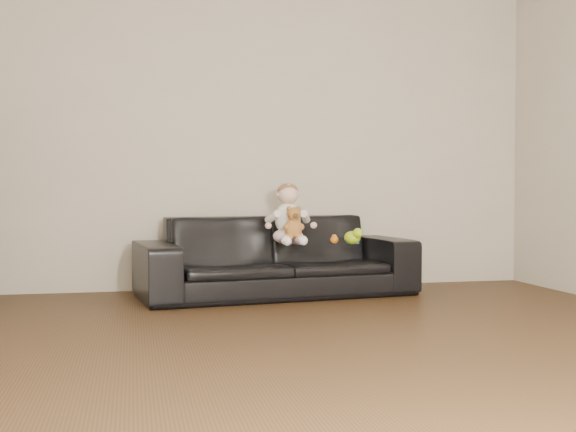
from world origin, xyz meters
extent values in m
plane|color=#402A16|center=(0.00, 0.00, 0.00)|extent=(5.50, 5.50, 0.00)
plane|color=beige|center=(0.00, 2.75, 1.30)|extent=(5.00, 0.00, 5.00)
imported|color=black|center=(0.16, 2.25, 0.31)|extent=(2.23, 1.12, 0.62)
ellipsoid|color=silver|center=(0.24, 2.15, 0.47)|extent=(0.24, 0.21, 0.13)
ellipsoid|color=white|center=(0.24, 2.16, 0.61)|extent=(0.21, 0.17, 0.24)
sphere|color=beige|center=(0.24, 2.15, 0.80)|extent=(0.16, 0.16, 0.16)
ellipsoid|color=#8C603F|center=(0.24, 2.16, 0.83)|extent=(0.17, 0.17, 0.11)
cylinder|color=silver|center=(0.19, 2.00, 0.45)|extent=(0.07, 0.20, 0.08)
cylinder|color=silver|center=(0.29, 2.00, 0.45)|extent=(0.07, 0.20, 0.08)
sphere|color=white|center=(0.18, 1.89, 0.45)|extent=(0.07, 0.07, 0.07)
sphere|color=white|center=(0.29, 1.89, 0.45)|extent=(0.07, 0.07, 0.07)
cylinder|color=white|center=(0.11, 2.11, 0.63)|extent=(0.06, 0.17, 0.11)
cylinder|color=white|center=(0.36, 2.11, 0.63)|extent=(0.06, 0.17, 0.11)
ellipsoid|color=#A1682E|center=(0.25, 2.00, 0.54)|extent=(0.13, 0.11, 0.15)
sphere|color=#A1682E|center=(0.25, 1.98, 0.65)|extent=(0.10, 0.10, 0.10)
sphere|color=#A1682E|center=(0.21, 1.99, 0.69)|extent=(0.04, 0.04, 0.04)
sphere|color=#A1682E|center=(0.28, 1.99, 0.69)|extent=(0.04, 0.04, 0.04)
sphere|color=#593819|center=(0.25, 1.94, 0.64)|extent=(0.04, 0.04, 0.04)
ellipsoid|color=#A0CF18|center=(0.72, 2.03, 0.46)|extent=(0.17, 0.18, 0.11)
sphere|color=orange|center=(0.60, 2.13, 0.44)|extent=(0.08, 0.08, 0.06)
cylinder|color=blue|center=(0.75, 2.11, 0.42)|extent=(0.13, 0.13, 0.02)
camera|label=1|loc=(-0.94, -3.29, 0.82)|focal=45.00mm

